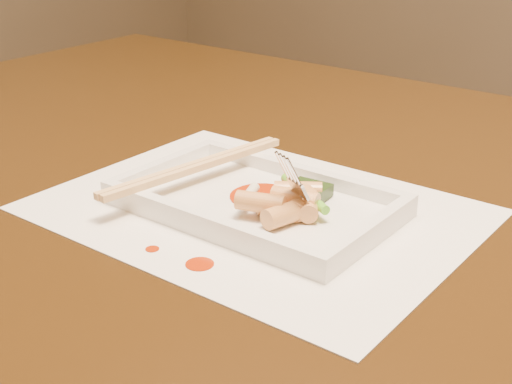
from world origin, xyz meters
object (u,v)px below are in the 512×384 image
Objects in this scene: fork at (331,138)px; placemat at (256,210)px; plate_base at (256,205)px; table at (278,250)px; chopstick_a at (192,166)px.

placemat is at bearing -165.58° from fork.
placemat is at bearing 0.00° from plate_base.
plate_base is 0.11m from fork.
plate_base reaches higher than table.
fork is (0.07, 0.02, 0.08)m from placemat.
chopstick_a is 1.62× the size of fork.
table is at bearing 114.70° from plate_base.
table is 6.15× the size of chopstick_a.
fork is (0.12, -0.08, 0.18)m from table.
plate_base is at bearing 0.00° from chopstick_a.
chopstick_a reaches higher than placemat.
chopstick_a reaches higher than plate_base.
placemat is 1.76× the size of chopstick_a.
plate_base is at bearing -65.30° from table.
placemat is 0.09m from chopstick_a.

